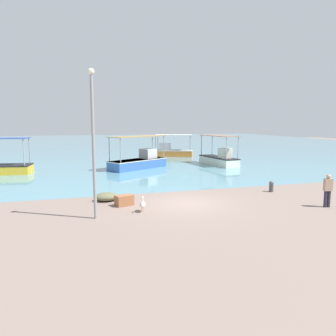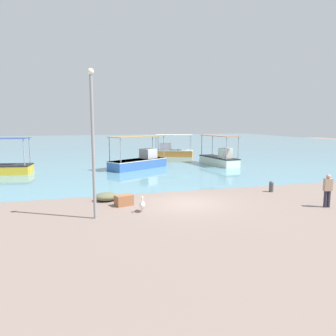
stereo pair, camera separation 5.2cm
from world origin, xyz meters
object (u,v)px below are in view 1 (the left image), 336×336
object	(u,v)px
fishing_boat_far_left	(172,151)
net_pile	(106,197)
fishing_boat_near_right	(139,161)
fishing_boat_near_left	(0,167)
lamp_post	(93,137)
mooring_bollard	(271,186)
cargo_crate	(124,200)
pelican	(143,204)
fishing_boat_outer	(219,158)
fisherman_standing	(328,190)

from	to	relation	value
fishing_boat_far_left	net_pile	xyz separation A→B (m)	(-10.43, -21.40, -0.43)
fishing_boat_near_right	fishing_boat_far_left	world-z (taller)	fishing_boat_near_right
fishing_boat_near_left	lamp_post	xyz separation A→B (m)	(6.70, -15.20, 3.07)
mooring_bollard	cargo_crate	xyz separation A→B (m)	(-9.28, -0.76, -0.09)
fishing_boat_near_left	pelican	bearing A→B (deg)	-58.70
fishing_boat_far_left	cargo_crate	bearing A→B (deg)	-113.01
fishing_boat_far_left	mooring_bollard	xyz separation A→B (m)	(-0.38, -21.96, -0.30)
pelican	fishing_boat_outer	bearing A→B (deg)	53.25
net_pile	fishing_boat_near_left	bearing A→B (deg)	122.13
mooring_bollard	fisherman_standing	distance (m)	4.09
fishing_boat_outer	net_pile	xyz separation A→B (m)	(-12.45, -11.97, -0.44)
fishing_boat_outer	net_pile	world-z (taller)	fishing_boat_outer
fishing_boat_far_left	mooring_bollard	distance (m)	21.97
fishing_boat_outer	fisherman_standing	xyz separation A→B (m)	(-1.84, -16.55, 0.24)
mooring_bollard	net_pile	xyz separation A→B (m)	(-10.06, 0.56, -0.14)
cargo_crate	mooring_bollard	bearing A→B (deg)	4.70
fishing_boat_near_right	fisherman_standing	world-z (taller)	fishing_boat_near_right
fishing_boat_outer	pelican	world-z (taller)	fishing_boat_outer
cargo_crate	fishing_boat_outer	bearing A→B (deg)	48.73
fishing_boat_far_left	net_pile	distance (m)	23.81
mooring_bollard	fishing_boat_far_left	bearing A→B (deg)	89.02
fishing_boat_near_right	fishing_boat_far_left	xyz separation A→B (m)	(6.16, 9.49, -0.02)
fishing_boat_near_right	net_pile	distance (m)	12.66
fishing_boat_far_left	fisherman_standing	distance (m)	25.98
fishing_boat_near_left	fishing_boat_far_left	world-z (taller)	fishing_boat_near_left
fishing_boat_far_left	cargo_crate	size ratio (longest dim) A/B	5.82
fishing_boat_outer	fisherman_standing	bearing A→B (deg)	-96.34
pelican	lamp_post	xyz separation A→B (m)	(-2.25, -0.47, 3.27)
fishing_boat_outer	fisherman_standing	distance (m)	16.65
fishing_boat_outer	mooring_bollard	size ratio (longest dim) A/B	7.95
pelican	lamp_post	world-z (taller)	lamp_post
fishing_boat_outer	fishing_boat_far_left	size ratio (longest dim) A/B	1.05
fisherman_standing	fishing_boat_near_left	bearing A→B (deg)	137.61
fishing_boat_near_right	lamp_post	distance (m)	16.24
fishing_boat_outer	net_pile	distance (m)	17.28
fishing_boat_outer	fishing_boat_near_left	bearing A→B (deg)	-179.98
fishing_boat_near_right	pelican	world-z (taller)	fishing_boat_near_right
mooring_bollard	cargo_crate	world-z (taller)	mooring_bollard
fishing_boat_near_right	fisherman_standing	xyz separation A→B (m)	(6.34, -16.48, 0.23)
pelican	mooring_bollard	distance (m)	8.89
fishing_boat_outer	net_pile	bearing A→B (deg)	-136.11
fishing_boat_near_left	fishing_boat_near_right	bearing A→B (deg)	-0.29
fishing_boat_outer	fisherman_standing	world-z (taller)	fishing_boat_outer
pelican	mooring_bollard	bearing A→B (deg)	14.35
fishing_boat_far_left	fishing_boat_outer	bearing A→B (deg)	-77.92
fishing_boat_outer	fishing_boat_near_right	xyz separation A→B (m)	(-8.18, -0.07, 0.02)
fishing_boat_near_left	net_pile	world-z (taller)	fishing_boat_near_left
fishing_boat_far_left	cargo_crate	distance (m)	24.69
fisherman_standing	cargo_crate	size ratio (longest dim) A/B	1.91
cargo_crate	fishing_boat_near_right	bearing A→B (deg)	75.21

